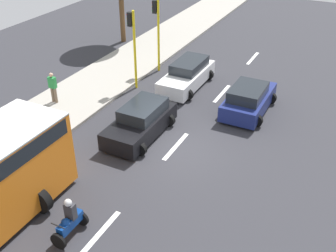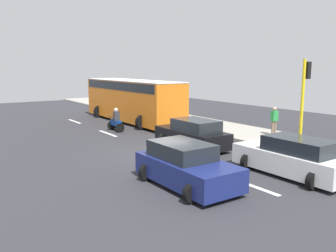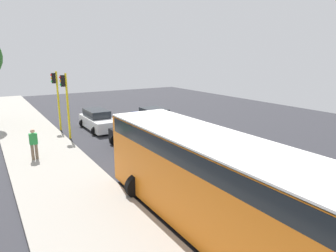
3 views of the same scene
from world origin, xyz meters
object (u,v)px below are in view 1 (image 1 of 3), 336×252
(car_dark_blue, at_px, (248,99))
(motorcycle, at_px, (70,221))
(car_white, at_px, (187,75))
(pedestrian_near_signal, at_px, (53,87))
(traffic_light_midblock, at_px, (157,25))
(traffic_light_corner, at_px, (133,39))
(car_black, at_px, (141,122))

(car_dark_blue, height_order, motorcycle, motorcycle)
(car_white, distance_m, pedestrian_near_signal, 7.56)
(car_white, xyz_separation_m, traffic_light_midblock, (2.66, -1.30, 2.22))
(car_white, xyz_separation_m, traffic_light_corner, (2.66, 1.51, 2.22))
(car_dark_blue, relative_size, traffic_light_midblock, 0.90)
(motorcycle, xyz_separation_m, traffic_light_midblock, (4.03, -13.79, 2.29))
(car_black, height_order, traffic_light_midblock, traffic_light_midblock)
(car_black, distance_m, motorcycle, 6.73)
(traffic_light_corner, distance_m, traffic_light_midblock, 2.81)
(car_white, xyz_separation_m, car_dark_blue, (-4.09, 1.38, -0.00))
(car_black, relative_size, traffic_light_midblock, 0.94)
(car_white, relative_size, car_black, 1.08)
(motorcycle, bearing_deg, traffic_light_midblock, -73.69)
(pedestrian_near_signal, xyz_separation_m, traffic_light_midblock, (-2.74, -6.59, 1.87))
(car_white, xyz_separation_m, car_black, (-0.28, 5.84, -0.00))
(car_black, relative_size, traffic_light_corner, 0.94)
(car_black, bearing_deg, motorcycle, 99.41)
(traffic_light_midblock, bearing_deg, motorcycle, 106.31)
(car_dark_blue, distance_m, traffic_light_midblock, 7.59)
(traffic_light_midblock, bearing_deg, car_white, 153.90)
(traffic_light_midblock, bearing_deg, car_dark_blue, 158.36)
(car_black, bearing_deg, pedestrian_near_signal, -5.61)
(car_black, relative_size, car_dark_blue, 1.04)
(car_dark_blue, bearing_deg, car_white, -18.60)
(car_black, distance_m, traffic_light_corner, 5.68)
(traffic_light_corner, bearing_deg, car_white, -150.39)
(traffic_light_corner, bearing_deg, motorcycle, 110.18)
(car_dark_blue, height_order, traffic_light_midblock, traffic_light_midblock)
(car_black, xyz_separation_m, traffic_light_midblock, (2.93, -7.14, 2.22))
(car_white, height_order, car_dark_blue, same)
(motorcycle, bearing_deg, car_white, -83.70)
(car_dark_blue, height_order, pedestrian_near_signal, pedestrian_near_signal)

